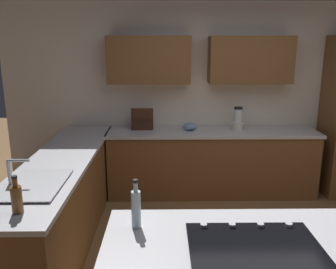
{
  "coord_description": "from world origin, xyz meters",
  "views": [
    {
      "loc": [
        0.76,
        2.91,
        2.03
      ],
      "look_at": [
        0.71,
        -1.08,
        1.01
      ],
      "focal_mm": 37.73,
      "sensor_mm": 36.0,
      "label": 1
    }
  ],
  "objects": [
    {
      "name": "ground_plane",
      "position": [
        0.0,
        0.0,
        0.0
      ],
      "size": [
        14.0,
        14.0,
        0.0
      ],
      "primitive_type": "plane",
      "color": "brown"
    },
    {
      "name": "lower_cabinets_side",
      "position": [
        1.82,
        -0.55,
        0.43
      ],
      "size": [
        0.6,
        2.9,
        0.86
      ],
      "primitive_type": "cube",
      "color": "brown",
      "rests_on": "ground"
    },
    {
      "name": "lower_cabinets_back",
      "position": [
        0.1,
        -1.72,
        0.43
      ],
      "size": [
        2.8,
        0.6,
        0.86
      ],
      "primitive_type": "cube",
      "color": "brown",
      "rests_on": "ground"
    },
    {
      "name": "cooktop",
      "position": [
        0.24,
        1.13,
        0.91
      ],
      "size": [
        0.76,
        0.56,
        0.03
      ],
      "color": "black",
      "rests_on": "island_top"
    },
    {
      "name": "wall_back",
      "position": [
        0.06,
        -2.05,
        1.42
      ],
      "size": [
        6.0,
        0.44,
        2.6
      ],
      "color": "silver",
      "rests_on": "ground"
    },
    {
      "name": "countertop_side",
      "position": [
        1.82,
        -0.55,
        0.88
      ],
      "size": [
        0.64,
        2.94,
        0.04
      ],
      "primitive_type": "cube",
      "color": "#B2B2B7",
      "rests_on": "lower_cabinets_side"
    },
    {
      "name": "oil_bottle",
      "position": [
        0.94,
        0.87,
        1.03
      ],
      "size": [
        0.06,
        0.06,
        0.32
      ],
      "color": "silver",
      "rests_on": "island_top"
    },
    {
      "name": "spice_rack",
      "position": [
        1.05,
        -1.8,
        1.04
      ],
      "size": [
        0.3,
        0.11,
        0.29
      ],
      "color": "#381E14",
      "rests_on": "countertop_back"
    },
    {
      "name": "countertop_back",
      "position": [
        0.1,
        -1.72,
        0.88
      ],
      "size": [
        2.84,
        0.64,
        0.04
      ],
      "primitive_type": "cube",
      "color": "#B2B2B7",
      "rests_on": "lower_cabinets_back"
    },
    {
      "name": "island_top",
      "position": [
        0.24,
        1.13,
        0.88
      ],
      "size": [
        1.77,
        1.0,
        0.04
      ],
      "primitive_type": "cube",
      "color": "#B2B2B7",
      "rests_on": "island_base"
    },
    {
      "name": "mixing_bowl",
      "position": [
        0.4,
        -1.76,
        0.95
      ],
      "size": [
        0.18,
        0.18,
        0.1
      ],
      "primitive_type": "ellipsoid",
      "color": "#668CB2",
      "rests_on": "countertop_back"
    },
    {
      "name": "dish_soap_bottle",
      "position": [
        1.77,
        0.66,
        1.01
      ],
      "size": [
        0.08,
        0.08,
        0.27
      ],
      "color": "brown",
      "rests_on": "countertop_side"
    },
    {
      "name": "blender",
      "position": [
        -0.25,
        -1.76,
        1.03
      ],
      "size": [
        0.15,
        0.15,
        0.31
      ],
      "color": "beige",
      "rests_on": "countertop_back"
    },
    {
      "name": "sink_unit",
      "position": [
        1.83,
        0.18,
        0.92
      ],
      "size": [
        0.46,
        0.7,
        0.23
      ],
      "color": "#515456",
      "rests_on": "countertop_side"
    }
  ]
}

